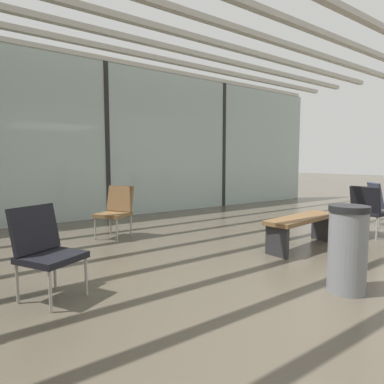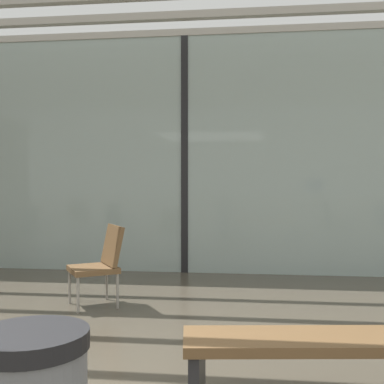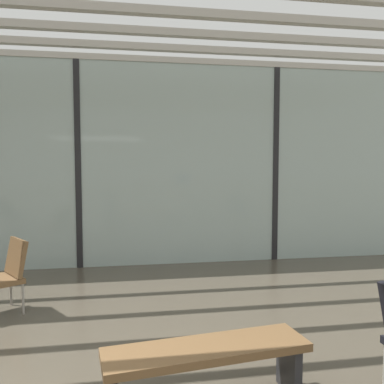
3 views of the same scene
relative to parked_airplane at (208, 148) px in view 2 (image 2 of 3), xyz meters
name	(u,v)px [view 2 (image 2 of 3)]	position (x,y,z in m)	size (l,w,h in m)	color
glass_curtain_wall	(185,155)	(0.13, -5.49, -0.50)	(14.00, 0.08, 3.51)	#A3B7B2
window_mullion_1	(185,155)	(0.13, -5.49, -0.50)	(0.10, 0.12, 3.51)	black
parked_airplane	(208,148)	(0.00, 0.00, 0.00)	(13.21, 4.50, 4.50)	#B2BCD6
lounge_chair_1	(101,260)	(-0.51, -7.50, -1.76)	(0.70, 0.69, 0.87)	brown
waiting_bench	(315,354)	(1.47, -9.76, -1.89)	(1.54, 0.59, 0.47)	brown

